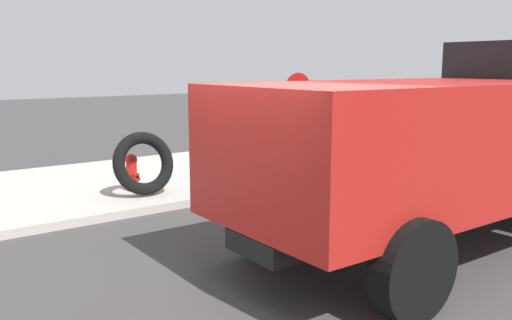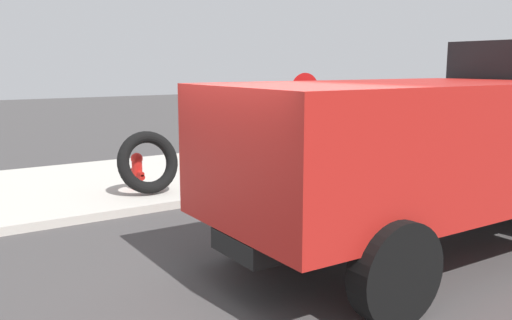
{
  "view_description": "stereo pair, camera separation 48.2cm",
  "coord_description": "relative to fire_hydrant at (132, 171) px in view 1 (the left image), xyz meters",
  "views": [
    {
      "loc": [
        -3.81,
        -4.65,
        2.62
      ],
      "look_at": [
        1.63,
        2.66,
        1.03
      ],
      "focal_mm": 38.32,
      "sensor_mm": 36.0,
      "label": 1
    },
    {
      "loc": [
        -3.42,
        -4.93,
        2.62
      ],
      "look_at": [
        1.63,
        2.66,
        1.03
      ],
      "focal_mm": 38.32,
      "sensor_mm": 36.0,
      "label": 2
    }
  ],
  "objects": [
    {
      "name": "loose_tire",
      "position": [
        0.04,
        -0.48,
        0.22
      ],
      "size": [
        1.23,
        0.56,
        1.24
      ],
      "primitive_type": "torus",
      "rotation": [
        1.31,
        0.0,
        -0.02
      ],
      "color": "black",
      "rests_on": "sidewalk_curb"
    },
    {
      "name": "sidewalk_curb",
      "position": [
        -0.54,
        1.18,
        -0.47
      ],
      "size": [
        36.0,
        5.0,
        0.15
      ],
      "primitive_type": "cube",
      "color": "#BCB7AD",
      "rests_on": "ground"
    },
    {
      "name": "fire_hydrant",
      "position": [
        0.0,
        0.0,
        0.0
      ],
      "size": [
        0.24,
        0.54,
        0.74
      ],
      "color": "red",
      "rests_on": "sidewalk_curb"
    },
    {
      "name": "dump_truck_red",
      "position": [
        2.63,
        -5.45,
        1.07
      ],
      "size": [
        7.03,
        2.86,
        3.0
      ],
      "color": "red",
      "rests_on": "ground"
    },
    {
      "name": "ground_plane",
      "position": [
        -0.54,
        -5.32,
        -0.54
      ],
      "size": [
        80.0,
        80.0,
        0.0
      ],
      "primitive_type": "plane",
      "color": "#423F3F"
    },
    {
      "name": "stop_sign",
      "position": [
        3.47,
        -0.97,
        1.21
      ],
      "size": [
        0.76,
        0.08,
        2.3
      ],
      "color": "gray",
      "rests_on": "sidewalk_curb"
    }
  ]
}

